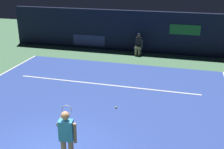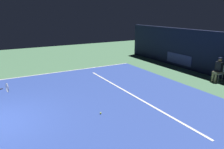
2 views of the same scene
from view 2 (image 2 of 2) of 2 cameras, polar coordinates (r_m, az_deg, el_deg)
name	(u,v)px [view 2 (image 2 of 2)]	position (r m, az deg, el deg)	size (l,w,h in m)	color
ground_plane	(97,102)	(9.31, -3.91, -7.23)	(32.85, 32.85, 0.00)	#4C7A56
court_surface	(97,102)	(9.31, -3.91, -7.20)	(11.01, 10.02, 0.01)	#2D479E
line_sideline_right	(60,72)	(14.17, -13.39, 0.65)	(0.10, 10.02, 0.01)	white
line_service	(132,95)	(10.11, 5.15, -5.23)	(8.58, 0.10, 0.01)	white
back_wall	(219,55)	(13.94, 26.15, 4.60)	(16.37, 0.33, 2.60)	#141933
line_judge_on_chair	(218,69)	(13.11, 25.95, 1.23)	(0.44, 0.53, 1.32)	white
tennis_ball	(101,113)	(8.25, -2.99, -10.06)	(0.07, 0.07, 0.07)	#CCE033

